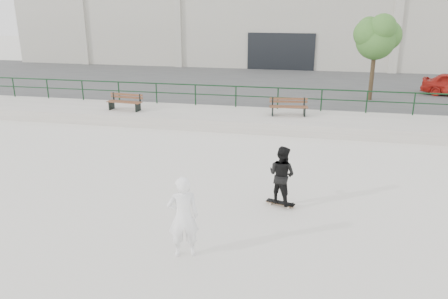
% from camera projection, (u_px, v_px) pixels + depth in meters
% --- Properties ---
extents(ground, '(120.00, 120.00, 0.00)m').
position_uv_depth(ground, '(197.00, 222.00, 10.90)').
color(ground, silver).
rests_on(ground, ground).
extents(ledge, '(30.00, 3.00, 0.50)m').
position_uv_depth(ledge, '(252.00, 120.00, 19.64)').
color(ledge, '#AFA99F').
rests_on(ledge, ground).
extents(parking_strip, '(60.00, 14.00, 0.50)m').
position_uv_depth(parking_strip, '(272.00, 87.00, 27.54)').
color(parking_strip, '#404040').
rests_on(parking_strip, ground).
extents(railing, '(28.00, 0.06, 1.03)m').
position_uv_depth(railing, '(257.00, 93.00, 20.54)').
color(railing, '#123219').
rests_on(railing, ledge).
extents(commercial_building, '(44.20, 16.33, 8.00)m').
position_uv_depth(commercial_building, '(290.00, 12.00, 39.17)').
color(commercial_building, beige).
rests_on(commercial_building, ground).
extents(bench_left, '(1.69, 0.62, 0.76)m').
position_uv_depth(bench_left, '(125.00, 102.00, 20.26)').
color(bench_left, '#55321D').
rests_on(bench_left, ledge).
extents(bench_right, '(1.73, 0.70, 0.77)m').
position_uv_depth(bench_right, '(288.00, 107.00, 19.28)').
color(bench_right, '#55321D').
rests_on(bench_right, ledge).
extents(tree, '(2.41, 2.15, 4.29)m').
position_uv_depth(tree, '(377.00, 36.00, 21.57)').
color(tree, '#413420').
rests_on(tree, parking_strip).
extents(skateboard, '(0.80, 0.41, 0.09)m').
position_uv_depth(skateboard, '(280.00, 203.00, 11.81)').
color(skateboard, black).
rests_on(skateboard, ground).
extents(standing_skater, '(0.97, 0.90, 1.59)m').
position_uv_depth(standing_skater, '(282.00, 175.00, 11.55)').
color(standing_skater, black).
rests_on(standing_skater, skateboard).
extents(seated_skater, '(0.78, 0.64, 1.83)m').
position_uv_depth(seated_skater, '(183.00, 217.00, 9.21)').
color(seated_skater, white).
rests_on(seated_skater, ground).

